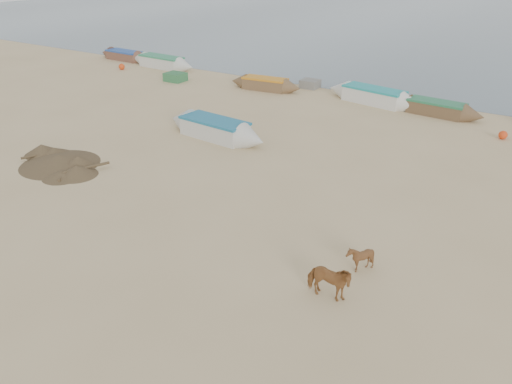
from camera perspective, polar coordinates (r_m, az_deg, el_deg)
ground at (r=15.52m, az=-8.07°, el=-8.85°), size 140.00×140.00×0.00m
cow_adult at (r=14.09m, az=8.29°, el=-10.09°), size 1.40×0.72×1.14m
calf_front at (r=15.45m, az=11.81°, el=-7.39°), size 0.95×0.88×0.88m
near_canoe at (r=25.83m, az=-4.73°, el=7.25°), size 6.36×2.01×0.97m
debris_pile at (r=24.20m, az=-21.54°, el=3.44°), size 4.47×4.47×0.44m
waterline_canoes at (r=31.97m, az=16.15°, el=9.96°), size 58.27×3.56×0.98m
beach_clutter at (r=30.27m, az=21.55°, el=7.99°), size 44.68×4.71×0.64m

